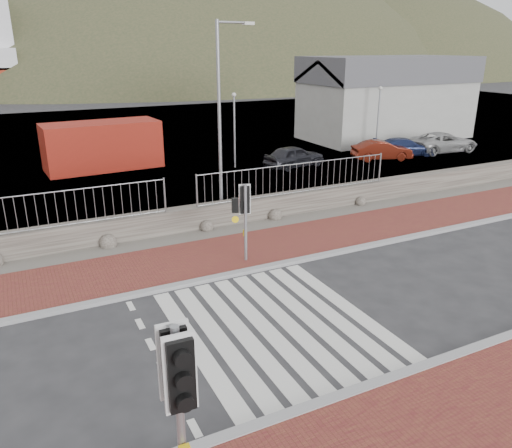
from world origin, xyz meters
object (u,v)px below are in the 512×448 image
traffic_signal_far (244,207)px  shipping_container (102,146)px  car_a (294,156)px  streetlight (222,112)px  car_d (443,142)px  traffic_signal_near (178,383)px  car_b (382,150)px  car_c (405,147)px

traffic_signal_far → shipping_container: 15.28m
traffic_signal_far → car_a: size_ratio=0.71×
car_a → streetlight: bearing=124.0°
shipping_container → car_a: 10.70m
car_d → shipping_container: bearing=80.6°
traffic_signal_near → car_a: (12.70, 18.47, -1.63)m
car_a → traffic_signal_far: bearing=134.5°
traffic_signal_near → traffic_signal_far: (4.59, 7.75, -0.38)m
traffic_signal_far → car_a: traffic_signal_far is taller
streetlight → car_b: size_ratio=2.09×
traffic_signal_far → car_d: size_ratio=0.56×
shipping_container → car_c: size_ratio=1.64×
car_b → shipping_container: bearing=89.3°
car_b → car_c: size_ratio=0.94×
traffic_signal_far → car_b: bearing=-128.2°
car_c → car_b: bearing=116.9°
streetlight → car_d: size_ratio=1.63×
shipping_container → car_b: 16.23m
shipping_container → car_a: shipping_container is taller
car_c → car_d: 3.04m
traffic_signal_near → traffic_signal_far: traffic_signal_near is taller
car_a → car_c: bearing=-100.8°
traffic_signal_near → car_a: size_ratio=0.86×
car_b → car_d: (5.15, 0.16, 0.05)m
traffic_signal_near → car_d: bearing=40.0°
streetlight → shipping_container: streetlight is taller
traffic_signal_near → car_a: traffic_signal_near is taller
traffic_signal_near → traffic_signal_far: bearing=62.0°
car_a → traffic_signal_near: bearing=137.1°
streetlight → shipping_container: (-2.74, 10.82, -2.87)m
shipping_container → car_d: (20.52, -5.01, -0.65)m
traffic_signal_far → car_b: size_ratio=0.72×
car_b → car_d: car_d is taller
traffic_signal_near → car_a: bearing=58.1°
traffic_signal_near → car_c: size_ratio=0.83×
traffic_signal_near → car_c: bearing=44.2°
streetlight → shipping_container: 11.53m
traffic_signal_near → car_d: traffic_signal_near is taller
car_a → car_b: size_ratio=1.02×
traffic_signal_near → streetlight: bearing=67.3°
streetlight → shipping_container: size_ratio=1.20×
shipping_container → car_c: shipping_container is taller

